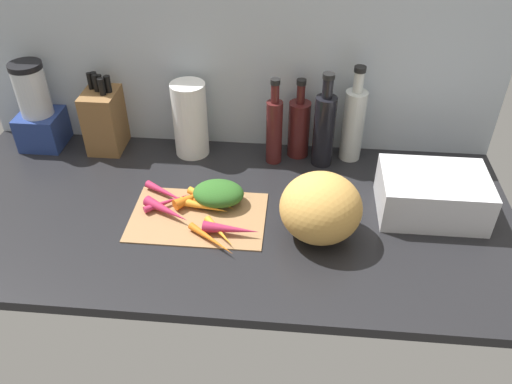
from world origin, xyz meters
The scene contains 23 objects.
ground_plane centered at (0.00, 0.00, -1.50)cm, with size 170.00×80.00×3.00cm, color black.
wall_back centered at (0.00, 38.50, 30.00)cm, with size 170.00×3.00×60.00cm, color #ADB7C1.
cutting_board centered at (-6.18, -4.47, 0.40)cm, with size 38.60×25.11×0.80cm, color #997047.
carrot_0 centered at (-0.54, -15.28, 1.82)cm, with size 2.03×2.03×16.50cm, color orange.
carrot_1 centered at (-16.07, -0.55, 1.81)cm, with size 2.02×2.02×14.09cm, color #B2264C.
carrot_2 centered at (-0.62, 3.19, 1.85)cm, with size 2.09×2.09×16.41cm, color orange.
carrot_3 centered at (1.25, -12.12, 1.84)cm, with size 2.07×2.07×13.35cm, color orange.
carrot_4 centered at (-15.02, -5.04, 2.40)cm, with size 3.20×3.20×15.67cm, color #B2264C.
carrot_5 centered at (-4.89, -1.95, 2.17)cm, with size 2.74×2.74×14.83cm, color orange.
carrot_6 centered at (4.33, -11.51, 2.49)cm, with size 3.38×3.38×15.53cm, color #B2264C.
carrot_7 centered at (-8.19, 2.01, 2.48)cm, with size 3.36×3.36×13.60cm, color orange.
carrot_8 centered at (-17.08, 3.58, 1.98)cm, with size 2.35×2.35×15.91cm, color #B2264C.
carrot_9 centered at (-3.28, 1.77, 1.94)cm, with size 2.29×2.29×16.53cm, color orange.
carrot_greens_pile centered at (-1.14, 2.23, 3.97)cm, with size 15.00×11.54×6.35cm, color #2D6023.
winter_squash centered at (28.23, -8.74, 9.55)cm, with size 22.05×21.11×19.09cm, color gold.
knife_block centered at (-43.39, 30.85, 10.81)cm, with size 10.97×15.54×26.25cm.
blender_appliance centered at (-65.90, 29.97, 12.80)cm, with size 13.90×13.90×29.77cm.
paper_towel_roll centered at (-14.17, 29.50, 12.60)cm, with size 11.23×11.23×25.21cm, color white.
bottle_0 centered at (13.48, 26.90, 12.04)cm, with size 5.25×5.25×29.22cm.
bottle_1 centered at (21.33, 31.65, 10.38)cm, with size 7.14×7.14×27.19cm.
bottle_2 centered at (29.26, 27.10, 13.08)cm, with size 6.78×6.78×31.61cm.
bottle_3 centered at (38.64, 31.41, 13.11)cm, with size 7.02×7.02×32.25cm.
dish_rack centered at (60.24, 4.43, 6.23)cm, with size 29.80×21.10×12.45cm, color silver.
Camera 1 is at (20.99, -117.40, 96.95)cm, focal length 36.63 mm.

